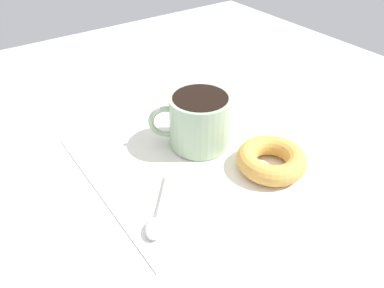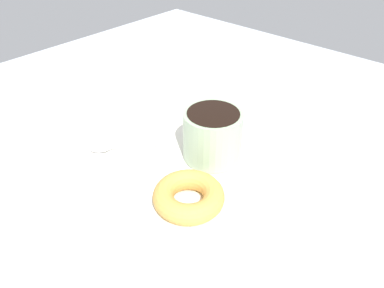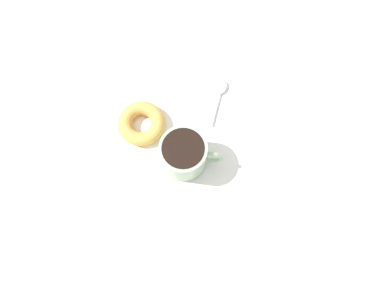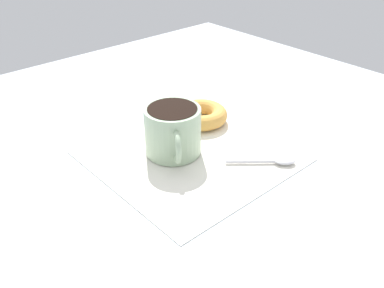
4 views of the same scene
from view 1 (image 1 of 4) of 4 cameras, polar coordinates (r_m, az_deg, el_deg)
name	(u,v)px [view 1 (image 1 of 4)]	position (r cm, az deg, el deg)	size (l,w,h in cm)	color
ground_plane	(182,164)	(57.63, -1.51, -3.01)	(120.00, 120.00, 2.00)	#B2BCC6
napkin	(192,155)	(57.38, 0.00, -1.72)	(30.34, 30.34, 0.30)	white
coffee_cup	(199,120)	(57.32, 1.07, 3.68)	(11.66, 9.50, 8.27)	#9EB793
donut	(271,160)	(55.13, 12.00, -2.35)	(10.13, 10.13, 3.00)	gold
spoon	(157,219)	(47.32, -5.35, -11.38)	(8.71, 9.75, 0.90)	silver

